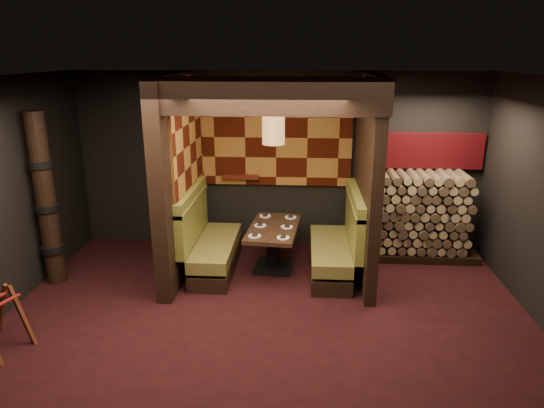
{
  "coord_description": "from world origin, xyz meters",
  "views": [
    {
      "loc": [
        0.41,
        -4.94,
        3.11
      ],
      "look_at": [
        0.0,
        1.3,
        1.15
      ],
      "focal_mm": 32.0,
      "sensor_mm": 36.0,
      "label": 1
    }
  ],
  "objects_px": {
    "pendant_lamp": "(273,128)",
    "booth_bench_right": "(337,247)",
    "totem_column": "(46,201)",
    "firewood_stack": "(422,215)",
    "dining_table": "(274,241)",
    "booth_bench_left": "(209,244)"
  },
  "relations": [
    {
      "from": "pendant_lamp",
      "to": "totem_column",
      "type": "relative_size",
      "value": 0.4
    },
    {
      "from": "dining_table",
      "to": "booth_bench_left",
      "type": "bearing_deg",
      "value": -175.56
    },
    {
      "from": "pendant_lamp",
      "to": "firewood_stack",
      "type": "distance_m",
      "value": 2.79
    },
    {
      "from": "firewood_stack",
      "to": "dining_table",
      "type": "bearing_deg",
      "value": -164.72
    },
    {
      "from": "booth_bench_right",
      "to": "dining_table",
      "type": "height_order",
      "value": "booth_bench_right"
    },
    {
      "from": "booth_bench_right",
      "to": "firewood_stack",
      "type": "xyz_separation_m",
      "value": [
        1.35,
        0.7,
        0.28
      ]
    },
    {
      "from": "firewood_stack",
      "to": "booth_bench_right",
      "type": "bearing_deg",
      "value": -152.65
    },
    {
      "from": "booth_bench_left",
      "to": "totem_column",
      "type": "xyz_separation_m",
      "value": [
        -2.09,
        -0.55,
        0.79
      ]
    },
    {
      "from": "totem_column",
      "to": "booth_bench_left",
      "type": "bearing_deg",
      "value": 14.75
    },
    {
      "from": "booth_bench_right",
      "to": "dining_table",
      "type": "bearing_deg",
      "value": 175.46
    },
    {
      "from": "dining_table",
      "to": "totem_column",
      "type": "bearing_deg",
      "value": -168.41
    },
    {
      "from": "dining_table",
      "to": "totem_column",
      "type": "relative_size",
      "value": 0.55
    },
    {
      "from": "totem_column",
      "to": "firewood_stack",
      "type": "xyz_separation_m",
      "value": [
        5.33,
        1.25,
        -0.51
      ]
    },
    {
      "from": "totem_column",
      "to": "firewood_stack",
      "type": "distance_m",
      "value": 5.5
    },
    {
      "from": "dining_table",
      "to": "totem_column",
      "type": "height_order",
      "value": "totem_column"
    },
    {
      "from": "firewood_stack",
      "to": "totem_column",
      "type": "bearing_deg",
      "value": -166.81
    },
    {
      "from": "pendant_lamp",
      "to": "booth_bench_right",
      "type": "bearing_deg",
      "value": -1.49
    },
    {
      "from": "booth_bench_left",
      "to": "totem_column",
      "type": "distance_m",
      "value": 2.3
    },
    {
      "from": "dining_table",
      "to": "booth_bench_right",
      "type": "bearing_deg",
      "value": -4.54
    },
    {
      "from": "totem_column",
      "to": "dining_table",
      "type": "bearing_deg",
      "value": 11.59
    },
    {
      "from": "booth_bench_left",
      "to": "booth_bench_right",
      "type": "relative_size",
      "value": 1.0
    },
    {
      "from": "booth_bench_left",
      "to": "dining_table",
      "type": "distance_m",
      "value": 0.96
    }
  ]
}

